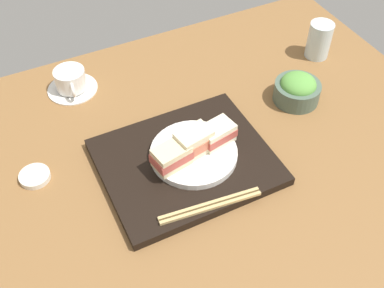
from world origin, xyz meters
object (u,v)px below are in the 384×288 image
coffee_cup (71,82)px  small_sauce_dish (35,176)px  sandwich_middle (195,143)px  chopsticks_pair (210,206)px  sandwich_near (172,157)px  drinking_glass (319,40)px  sandwich_plate (195,155)px  salad_bowl (297,89)px  sandwich_far (217,134)px

coffee_cup → small_sauce_dish: bearing=-122.2°
sandwich_middle → chopsticks_pair: sandwich_middle is taller
small_sauce_dish → chopsticks_pair: bearing=-39.7°
small_sauce_dish → sandwich_near: bearing=-24.5°
chopsticks_pair → drinking_glass: 62.43cm
sandwich_middle → coffee_cup: size_ratio=0.69×
sandwich_plate → sandwich_middle: size_ratio=2.19×
salad_bowl → small_sauce_dish: 66.27cm
drinking_glass → small_sauce_dish: drinking_glass is taller
sandwich_far → salad_bowl: sandwich_far is taller
chopsticks_pair → drinking_glass: bearing=33.5°
chopsticks_pair → coffee_cup: bearing=105.8°
sandwich_plate → small_sauce_dish: 35.32cm
sandwich_middle → drinking_glass: drinking_glass is taller
drinking_glass → sandwich_plate: bearing=-156.8°
drinking_glass → small_sauce_dish: size_ratio=1.52×
coffee_cup → drinking_glass: (66.27, -15.98, 2.37)cm
sandwich_far → drinking_glass: 47.42cm
chopsticks_pair → coffee_cup: coffee_cup is taller
sandwich_middle → sandwich_near: bearing=-171.1°
sandwich_middle → drinking_glass: 53.22cm
sandwich_plate → salad_bowl: salad_bowl is taller
sandwich_middle → small_sauce_dish: 35.74cm
coffee_cup → drinking_glass: bearing=-13.6°
small_sauce_dish → sandwich_far: bearing=-15.2°
sandwich_middle → sandwich_far: 6.02cm
salad_bowl → drinking_glass: (16.09, 13.08, 1.66)cm
sandwich_plate → sandwich_near: (-5.92, -0.93, 3.23)cm
sandwich_plate → small_sauce_dish: sandwich_plate is taller
salad_bowl → small_sauce_dish: salad_bowl is taller
chopsticks_pair → sandwich_near: bearing=102.5°
sandwich_plate → drinking_glass: drinking_glass is taller
coffee_cup → sandwich_middle: bearing=-64.8°
sandwich_near → coffee_cup: 39.67cm
sandwich_plate → chopsticks_pair: size_ratio=0.88×
sandwich_middle → salad_bowl: (32.81, 7.84, -3.16)cm
sandwich_plate → sandwich_near: bearing=-171.1°
sandwich_far → small_sauce_dish: size_ratio=1.30×
sandwich_near → small_sauce_dish: size_ratio=1.34×
sandwich_plate → chopsticks_pair: bearing=-103.1°
sandwich_middle → coffee_cup: bearing=115.2°
coffee_cup → small_sauce_dish: coffee_cup is taller
sandwich_near → small_sauce_dish: sandwich_near is taller
sandwich_plate → salad_bowl: bearing=13.4°
salad_bowl → sandwich_far: bearing=-165.6°
sandwich_near → small_sauce_dish: 30.59cm
sandwich_middle → drinking_glass: size_ratio=0.87×
sandwich_far → small_sauce_dish: 40.98cm
chopsticks_pair → salad_bowl: bearing=30.7°
salad_bowl → drinking_glass: size_ratio=1.14×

